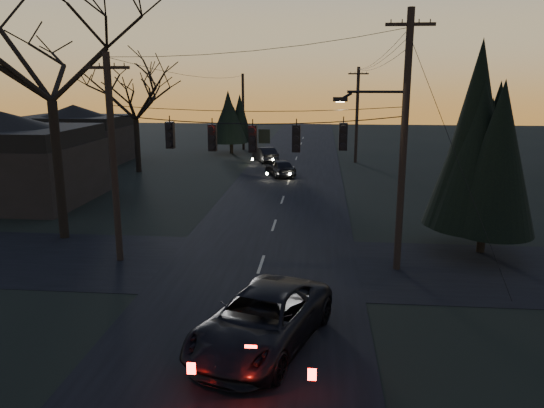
# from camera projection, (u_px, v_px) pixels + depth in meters

# --- Properties ---
(main_road) EXTENTS (8.00, 120.00, 0.02)m
(main_road) POSITION_uv_depth(u_px,v_px,m) (280.00, 207.00, 31.55)
(main_road) COLOR black
(main_road) RESTS_ON ground
(cross_road) EXTENTS (60.00, 7.00, 0.02)m
(cross_road) POSITION_uv_depth(u_px,v_px,m) (261.00, 264.00, 21.86)
(cross_road) COLOR black
(cross_road) RESTS_ON ground
(utility_pole_right) EXTENTS (5.00, 0.30, 10.00)m
(utility_pole_right) POSITION_uv_depth(u_px,v_px,m) (396.00, 269.00, 21.36)
(utility_pole_right) COLOR black
(utility_pole_right) RESTS_ON ground
(utility_pole_left) EXTENTS (1.80, 0.30, 8.50)m
(utility_pole_left) POSITION_uv_depth(u_px,v_px,m) (120.00, 260.00, 22.40)
(utility_pole_left) COLOR black
(utility_pole_left) RESTS_ON ground
(utility_pole_far_r) EXTENTS (1.80, 0.30, 8.50)m
(utility_pole_far_r) POSITION_uv_depth(u_px,v_px,m) (355.00, 162.00, 48.49)
(utility_pole_far_r) COLOR black
(utility_pole_far_r) RESTS_ON ground
(utility_pole_far_l) EXTENTS (0.30, 0.30, 8.00)m
(utility_pole_far_l) POSITION_uv_depth(u_px,v_px,m) (244.00, 150.00, 57.28)
(utility_pole_far_l) COLOR black
(utility_pole_far_l) RESTS_ON ground
(span_signal_assembly) EXTENTS (11.50, 0.44, 1.57)m
(span_signal_assembly) POSITION_uv_depth(u_px,v_px,m) (254.00, 137.00, 20.67)
(span_signal_assembly) COLOR black
(span_signal_assembly) RESTS_ON ground
(bare_tree_left) EXTENTS (9.58, 9.58, 12.99)m
(bare_tree_left) POSITION_uv_depth(u_px,v_px,m) (46.00, 42.00, 23.50)
(bare_tree_left) COLOR black
(bare_tree_left) RESTS_ON ground
(evergreen_right) EXTENTS (4.21, 4.21, 8.73)m
(evergreen_right) POSITION_uv_depth(u_px,v_px,m) (491.00, 140.00, 22.31)
(evergreen_right) COLOR black
(evergreen_right) RESTS_ON ground
(bare_tree_dist) EXTENTS (7.58, 7.58, 8.52)m
(bare_tree_dist) POSITION_uv_depth(u_px,v_px,m) (135.00, 98.00, 42.25)
(bare_tree_dist) COLOR black
(bare_tree_dist) RESTS_ON ground
(evergreen_dist) EXTENTS (3.93, 3.93, 5.65)m
(evergreen_dist) POSITION_uv_depth(u_px,v_px,m) (231.00, 120.00, 53.74)
(evergreen_dist) COLOR black
(evergreen_dist) RESTS_ON ground
(house_left_near) EXTENTS (10.00, 8.00, 5.60)m
(house_left_near) POSITION_uv_depth(u_px,v_px,m) (4.00, 157.00, 32.44)
(house_left_near) COLOR black
(house_left_near) RESTS_ON ground
(house_left_far) EXTENTS (9.00, 7.00, 5.20)m
(house_left_far) POSITION_uv_depth(u_px,v_px,m) (75.00, 134.00, 48.26)
(house_left_far) COLOR black
(house_left_far) RESTS_ON ground
(suv_near) EXTENTS (4.31, 6.25, 1.59)m
(suv_near) POSITION_uv_depth(u_px,v_px,m) (262.00, 320.00, 15.03)
(suv_near) COLOR black
(suv_near) RESTS_ON ground
(sedan_oncoming_a) EXTENTS (2.97, 4.27, 1.35)m
(sedan_oncoming_a) POSITION_uv_depth(u_px,v_px,m) (280.00, 168.00, 41.55)
(sedan_oncoming_a) COLOR black
(sedan_oncoming_a) RESTS_ON ground
(sedan_oncoming_b) EXTENTS (2.88, 4.29, 1.34)m
(sedan_oncoming_b) POSITION_uv_depth(u_px,v_px,m) (265.00, 155.00, 48.76)
(sedan_oncoming_b) COLOR black
(sedan_oncoming_b) RESTS_ON ground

